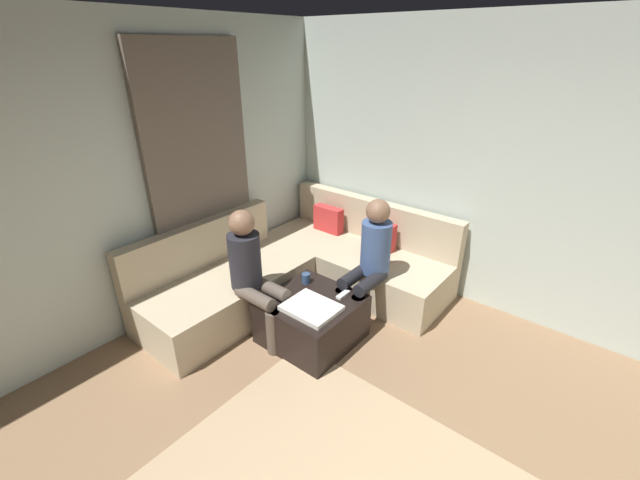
% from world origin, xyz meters
% --- Properties ---
extents(wall_back, '(6.00, 0.12, 2.70)m').
position_xyz_m(wall_back, '(0.00, 2.94, 1.35)').
color(wall_back, silver).
rests_on(wall_back, ground_plane).
extents(wall_left, '(0.12, 6.00, 2.70)m').
position_xyz_m(wall_left, '(-2.94, 0.00, 1.35)').
color(wall_left, silver).
rests_on(wall_left, ground_plane).
extents(curtain_panel, '(0.06, 1.10, 2.50)m').
position_xyz_m(curtain_panel, '(-2.84, 1.30, 1.25)').
color(curtain_panel, '#726659').
rests_on(curtain_panel, ground_plane).
extents(sectional_couch, '(2.10, 2.55, 0.87)m').
position_xyz_m(sectional_couch, '(-2.08, 1.88, 0.28)').
color(sectional_couch, '#C6B593').
rests_on(sectional_couch, ground_plane).
extents(ottoman, '(0.76, 0.76, 0.42)m').
position_xyz_m(ottoman, '(-1.49, 1.35, 0.21)').
color(ottoman, black).
rests_on(ottoman, ground_plane).
extents(folded_blanket, '(0.44, 0.36, 0.04)m').
position_xyz_m(folded_blanket, '(-1.39, 1.23, 0.44)').
color(folded_blanket, white).
rests_on(folded_blanket, ottoman).
extents(coffee_mug, '(0.08, 0.08, 0.10)m').
position_xyz_m(coffee_mug, '(-1.71, 1.53, 0.47)').
color(coffee_mug, '#334C72').
rests_on(coffee_mug, ottoman).
extents(game_remote, '(0.05, 0.15, 0.02)m').
position_xyz_m(game_remote, '(-1.31, 1.57, 0.43)').
color(game_remote, white).
rests_on(game_remote, ottoman).
extents(person_on_couch_back, '(0.30, 0.60, 1.20)m').
position_xyz_m(person_on_couch_back, '(-1.29, 1.93, 0.66)').
color(person_on_couch_back, black).
rests_on(person_on_couch_back, ground_plane).
extents(person_on_couch_side, '(0.60, 0.30, 1.20)m').
position_xyz_m(person_on_couch_side, '(-1.93, 1.09, 0.66)').
color(person_on_couch_side, brown).
rests_on(person_on_couch_side, ground_plane).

